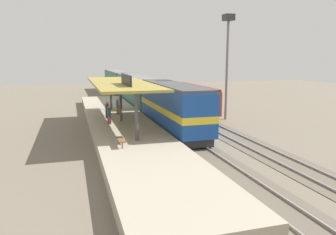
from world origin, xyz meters
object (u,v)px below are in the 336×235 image
Objects in this scene: freight_car at (190,100)px; person_boarding at (118,106)px; person_walking at (107,109)px; person_waiting at (109,114)px; platform_bench at (121,140)px; light_mast at (228,45)px; passenger_carriage_front at (136,90)px; locomotive at (172,107)px; passenger_carriage_rear at (117,81)px.

freight_car is 7.02× the size of person_boarding.
person_waiting is at bearing -92.96° from person_walking.
light_mast is (13.80, 11.62, 7.05)m from platform_bench.
freight_car reaches higher than person_walking.
passenger_carriage_front is at bearing 71.09° from person_waiting.
person_waiting is (-5.90, -17.22, -0.46)m from passenger_carriage_front.
person_waiting is (-5.90, 0.78, -0.56)m from locomotive.
passenger_carriage_rear is 33.18m from person_boarding.
passenger_carriage_front reaches higher than person_waiting.
light_mast is (3.20, -3.27, 6.43)m from freight_car.
locomotive is 8.99m from freight_car.
person_walking is 1.00× the size of person_boarding.
person_walking is at bearing 88.63° from platform_bench.
freight_car is at bearing 19.72° from person_walking.
person_waiting is (-13.70, -3.66, -6.54)m from light_mast.
freight_car is (4.60, -10.29, -0.34)m from passenger_carriage_front.
freight_car is at bearing 11.26° from person_boarding.
passenger_carriage_front is at bearing 70.05° from person_boarding.
passenger_carriage_front is at bearing -90.00° from passenger_carriage_rear.
person_boarding is at bearing -168.74° from freight_car.
passenger_carriage_rear reaches higher than person_boarding.
passenger_carriage_rear is at bearing 82.57° from platform_bench.
freight_car is 7.89m from light_mast.
person_waiting is (-5.90, -38.02, -0.46)m from passenger_carriage_rear.
platform_bench is 0.14× the size of freight_car.
passenger_carriage_rear is at bearing 82.40° from person_boarding.
person_waiting is at bearing -165.04° from light_mast.
platform_bench is at bearing -91.37° from person_walking.
passenger_carriage_front is 1.67× the size of freight_car.
passenger_carriage_rear is (6.00, 45.99, 0.97)m from platform_bench.
platform_bench is at bearing -139.89° from light_mast.
passenger_carriage_front is 11.28m from freight_car.
person_walking and person_boarding have the same top height.
light_mast is 6.84× the size of person_walking.
locomotive reaches higher than platform_bench.
passenger_carriage_rear is 11.70× the size of person_waiting.
light_mast is 15.62m from person_waiting.
freight_car is 7.02× the size of person_waiting.
platform_bench is 0.99× the size of person_waiting.
passenger_carriage_rear reaches higher than platform_bench.
locomotive is at bearing -53.46° from person_boarding.
person_walking is at bearing -178.16° from light_mast.
passenger_carriage_front is 11.70× the size of person_waiting.
passenger_carriage_rear is at bearing 80.64° from person_walking.
freight_car is 12.58m from person_waiting.
locomotive is (6.00, 7.19, 1.07)m from platform_bench.
person_walking is at bearing -112.28° from passenger_carriage_front.
platform_bench is 0.99× the size of person_boarding.
locomotive reaches higher than person_waiting.
person_walking is (0.17, 3.23, 0.00)m from person_waiting.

